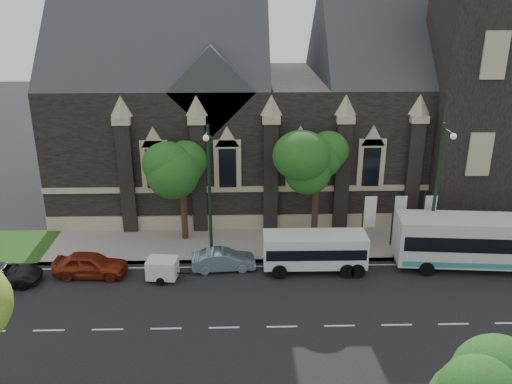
{
  "coord_description": "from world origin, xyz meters",
  "views": [
    {
      "loc": [
        -1.98,
        -23.46,
        16.42
      ],
      "look_at": [
        -1.19,
        6.0,
        5.22
      ],
      "focal_mm": 37.62,
      "sensor_mm": 36.0,
      "label": 1
    }
  ],
  "objects_px": {
    "tree_walk_right": "(320,158)",
    "sedan": "(224,260)",
    "street_lamp_mid": "(209,188)",
    "banner_flag_left": "(367,215)",
    "box_trailer": "(162,268)",
    "banner_flag_right": "(427,214)",
    "shuttle_bus": "(315,250)",
    "car_far_black": "(4,274)",
    "tree_park_east": "(492,372)",
    "tree_walk_left": "(185,160)",
    "street_lamp_near": "(438,186)",
    "banner_flag_center": "(397,215)",
    "tour_coach": "(491,242)",
    "car_far_red": "(90,264)"
  },
  "relations": [
    {
      "from": "tree_walk_right",
      "to": "sedan",
      "type": "relative_size",
      "value": 1.98
    },
    {
      "from": "street_lamp_mid",
      "to": "banner_flag_left",
      "type": "distance_m",
      "value": 10.81
    },
    {
      "from": "box_trailer",
      "to": "banner_flag_right",
      "type": "bearing_deg",
      "value": 19.25
    },
    {
      "from": "shuttle_bus",
      "to": "car_far_black",
      "type": "bearing_deg",
      "value": -176.11
    },
    {
      "from": "banner_flag_left",
      "to": "box_trailer",
      "type": "bearing_deg",
      "value": -163.09
    },
    {
      "from": "street_lamp_mid",
      "to": "banner_flag_right",
      "type": "height_order",
      "value": "street_lamp_mid"
    },
    {
      "from": "box_trailer",
      "to": "tree_park_east",
      "type": "bearing_deg",
      "value": -41.69
    },
    {
      "from": "tree_park_east",
      "to": "tree_walk_left",
      "type": "height_order",
      "value": "tree_walk_left"
    },
    {
      "from": "banner_flag_right",
      "to": "sedan",
      "type": "relative_size",
      "value": 1.01
    },
    {
      "from": "box_trailer",
      "to": "banner_flag_left",
      "type": "bearing_deg",
      "value": 23.05
    },
    {
      "from": "street_lamp_near",
      "to": "banner_flag_right",
      "type": "xyz_separation_m",
      "value": [
        0.29,
        1.91,
        -2.73
      ]
    },
    {
      "from": "tree_walk_right",
      "to": "street_lamp_mid",
      "type": "distance_m",
      "value": 8.1
    },
    {
      "from": "tree_walk_right",
      "to": "tree_walk_left",
      "type": "height_order",
      "value": "tree_walk_right"
    },
    {
      "from": "street_lamp_mid",
      "to": "banner_flag_center",
      "type": "xyz_separation_m",
      "value": [
        12.29,
        1.91,
        -2.73
      ]
    },
    {
      "from": "tree_walk_left",
      "to": "tour_coach",
      "type": "distance_m",
      "value": 20.11
    },
    {
      "from": "street_lamp_near",
      "to": "box_trailer",
      "type": "distance_m",
      "value": 17.49
    },
    {
      "from": "tree_walk_left",
      "to": "car_far_black",
      "type": "distance_m",
      "value": 12.98
    },
    {
      "from": "street_lamp_mid",
      "to": "box_trailer",
      "type": "relative_size",
      "value": 3.44
    },
    {
      "from": "tree_walk_right",
      "to": "sedan",
      "type": "height_order",
      "value": "tree_walk_right"
    },
    {
      "from": "banner_flag_right",
      "to": "sedan",
      "type": "height_order",
      "value": "banner_flag_right"
    },
    {
      "from": "tour_coach",
      "to": "box_trailer",
      "type": "bearing_deg",
      "value": -172.25
    },
    {
      "from": "car_far_black",
      "to": "street_lamp_mid",
      "type": "bearing_deg",
      "value": -82.59
    },
    {
      "from": "tree_park_east",
      "to": "tour_coach",
      "type": "xyz_separation_m",
      "value": [
        7.17,
        15.25,
        -2.78
      ]
    },
    {
      "from": "shuttle_bus",
      "to": "banner_flag_right",
      "type": "bearing_deg",
      "value": 21.6
    },
    {
      "from": "banner_flag_right",
      "to": "car_far_black",
      "type": "distance_m",
      "value": 26.85
    },
    {
      "from": "tree_walk_left",
      "to": "car_far_black",
      "type": "relative_size",
      "value": 1.74
    },
    {
      "from": "banner_flag_center",
      "to": "box_trailer",
      "type": "distance_m",
      "value": 15.7
    },
    {
      "from": "tree_walk_right",
      "to": "banner_flag_left",
      "type": "relative_size",
      "value": 1.95
    },
    {
      "from": "tree_park_east",
      "to": "tree_walk_right",
      "type": "relative_size",
      "value": 0.81
    },
    {
      "from": "tree_walk_right",
      "to": "street_lamp_near",
      "type": "xyz_separation_m",
      "value": [
        6.79,
        -3.62,
        -0.71
      ]
    },
    {
      "from": "street_lamp_mid",
      "to": "car_far_black",
      "type": "xyz_separation_m",
      "value": [
        -12.17,
        -2.28,
        -4.5
      ]
    },
    {
      "from": "tour_coach",
      "to": "shuttle_bus",
      "type": "relative_size",
      "value": 1.85
    },
    {
      "from": "tour_coach",
      "to": "sedan",
      "type": "xyz_separation_m",
      "value": [
        -16.54,
        0.28,
        -1.18
      ]
    },
    {
      "from": "tree_park_east",
      "to": "shuttle_bus",
      "type": "height_order",
      "value": "tree_park_east"
    },
    {
      "from": "tree_walk_right",
      "to": "street_lamp_mid",
      "type": "relative_size",
      "value": 0.87
    },
    {
      "from": "street_lamp_mid",
      "to": "car_far_black",
      "type": "relative_size",
      "value": 2.05
    },
    {
      "from": "street_lamp_near",
      "to": "shuttle_bus",
      "type": "height_order",
      "value": "street_lamp_near"
    },
    {
      "from": "car_far_black",
      "to": "sedan",
      "type": "bearing_deg",
      "value": -87.09
    },
    {
      "from": "sedan",
      "to": "car_far_red",
      "type": "height_order",
      "value": "car_far_red"
    },
    {
      "from": "street_lamp_mid",
      "to": "tour_coach",
      "type": "height_order",
      "value": "street_lamp_mid"
    },
    {
      "from": "street_lamp_near",
      "to": "tree_park_east",
      "type": "bearing_deg",
      "value": -103.11
    },
    {
      "from": "tree_walk_left",
      "to": "banner_flag_center",
      "type": "relative_size",
      "value": 1.91
    },
    {
      "from": "banner_flag_left",
      "to": "street_lamp_near",
      "type": "bearing_deg",
      "value": -27.18
    },
    {
      "from": "tree_walk_left",
      "to": "street_lamp_near",
      "type": "height_order",
      "value": "street_lamp_near"
    },
    {
      "from": "sedan",
      "to": "banner_flag_center",
      "type": "bearing_deg",
      "value": -80.79
    },
    {
      "from": "tree_walk_right",
      "to": "banner_flag_left",
      "type": "height_order",
      "value": "tree_walk_right"
    },
    {
      "from": "tour_coach",
      "to": "tree_park_east",
      "type": "bearing_deg",
      "value": -110.0
    },
    {
      "from": "tree_walk_left",
      "to": "banner_flag_left",
      "type": "distance_m",
      "value": 12.66
    },
    {
      "from": "tree_park_east",
      "to": "banner_flag_right",
      "type": "relative_size",
      "value": 1.57
    },
    {
      "from": "banner_flag_center",
      "to": "sedan",
      "type": "distance_m",
      "value": 11.95
    }
  ]
}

